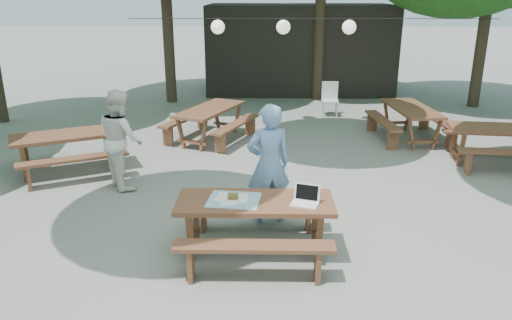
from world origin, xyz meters
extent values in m
plane|color=slate|center=(0.00, 0.00, 0.00)|extent=(80.00, 80.00, 0.00)
cube|color=black|center=(0.50, 10.50, 1.40)|extent=(6.00, 3.00, 2.80)
cube|color=#57301E|center=(-0.76, -0.73, 0.72)|extent=(2.00, 0.80, 0.06)
cube|color=#57301E|center=(-0.76, -1.38, 0.45)|extent=(1.90, 0.28, 0.05)
cube|color=#57301E|center=(-0.76, -0.08, 0.45)|extent=(1.90, 0.28, 0.05)
cube|color=#57301E|center=(-0.76, -0.73, 0.34)|extent=(1.70, 0.70, 0.69)
cube|color=#57301E|center=(-4.30, 2.29, 0.72)|extent=(2.15, 1.59, 0.06)
cube|color=#57301E|center=(-4.02, 1.70, 0.45)|extent=(1.83, 1.08, 0.05)
cube|color=#57301E|center=(-4.58, 2.87, 0.45)|extent=(1.83, 1.08, 0.05)
cube|color=#57301E|center=(-4.30, 2.29, 0.34)|extent=(1.84, 1.37, 0.69)
cube|color=#57301E|center=(3.99, 2.87, 0.72)|extent=(2.08, 1.02, 0.06)
cube|color=#57301E|center=(4.06, 3.51, 0.45)|extent=(1.92, 0.49, 0.05)
cube|color=#57301E|center=(3.99, 2.87, 0.34)|extent=(1.77, 0.89, 0.69)
cube|color=#57301E|center=(-1.88, 4.39, 0.72)|extent=(1.52, 2.15, 0.06)
cube|color=#57301E|center=(-1.28, 4.13, 0.45)|extent=(1.01, 1.86, 0.05)
cube|color=#57301E|center=(-2.47, 4.65, 0.45)|extent=(1.01, 1.86, 0.05)
cube|color=#57301E|center=(-1.88, 4.39, 0.34)|extent=(1.31, 1.84, 0.69)
cube|color=#57301E|center=(2.69, 4.56, 0.72)|extent=(0.99, 2.07, 0.06)
cube|color=#57301E|center=(3.33, 4.62, 0.45)|extent=(0.46, 1.92, 0.05)
cube|color=#57301E|center=(2.04, 4.49, 0.45)|extent=(0.46, 1.92, 0.05)
cube|color=#57301E|center=(2.69, 4.56, 0.34)|extent=(0.86, 1.76, 0.69)
imported|color=#749BD4|center=(-0.59, 0.24, 0.89)|extent=(0.74, 0.59, 1.79)
imported|color=white|center=(-3.11, 1.61, 0.85)|extent=(1.00, 1.05, 1.70)
cube|color=silver|center=(1.13, 6.77, 0.40)|extent=(0.46, 0.46, 0.04)
cube|color=silver|center=(1.14, 6.97, 0.66)|extent=(0.44, 0.06, 0.48)
cube|color=silver|center=(1.13, 6.77, 0.19)|extent=(0.44, 0.44, 0.38)
cube|color=white|center=(-0.15, -0.86, 0.76)|extent=(0.39, 0.32, 0.02)
cube|color=white|center=(-0.11, -0.75, 0.88)|extent=(0.33, 0.16, 0.23)
cube|color=black|center=(-0.11, -0.75, 0.88)|extent=(0.28, 0.13, 0.19)
cube|color=teal|center=(-1.03, -0.73, 0.75)|extent=(0.71, 0.62, 0.01)
cube|color=white|center=(-1.10, -0.76, 0.76)|extent=(0.24, 0.32, 0.00)
cube|color=white|center=(-0.96, -0.70, 0.76)|extent=(0.23, 0.31, 0.00)
cube|color=white|center=(-1.16, -0.66, 0.76)|extent=(0.27, 0.34, 0.00)
cube|color=brown|center=(-1.05, -0.71, 0.80)|extent=(0.14, 0.10, 0.06)
cylinder|color=black|center=(0.50, 6.00, 2.60)|extent=(9.00, 0.02, 0.02)
sphere|color=white|center=(-1.80, 6.00, 2.40)|extent=(0.34, 0.34, 0.34)
sphere|color=white|center=(-0.20, 6.00, 2.40)|extent=(0.34, 0.34, 0.34)
sphere|color=white|center=(1.40, 6.00, 2.40)|extent=(0.34, 0.34, 0.34)
cylinder|color=#2D2319|center=(-3.50, 8.50, 2.64)|extent=(0.32, 0.32, 5.29)
cylinder|color=#2D2319|center=(1.00, 9.00, 2.49)|extent=(0.32, 0.32, 4.97)
cylinder|color=#2D2319|center=(5.50, 8.00, 2.16)|extent=(0.32, 0.32, 4.32)
camera|label=1|loc=(-0.65, -6.54, 3.30)|focal=35.00mm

